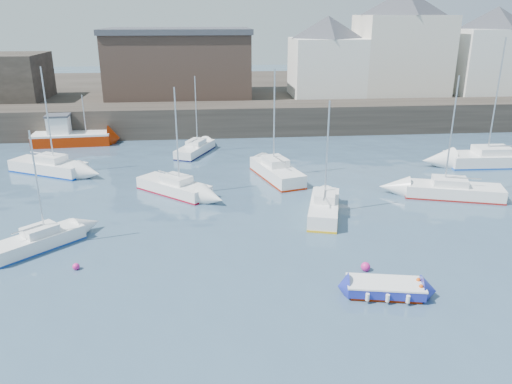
{
  "coord_description": "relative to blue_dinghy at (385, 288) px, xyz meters",
  "views": [
    {
      "loc": [
        -2.74,
        -16.91,
        11.86
      ],
      "look_at": [
        0.0,
        12.0,
        1.5
      ],
      "focal_mm": 35.0,
      "sensor_mm": 36.0,
      "label": 1
    }
  ],
  "objects": [
    {
      "name": "buoy_mid",
      "position": [
        -0.17,
        2.29,
        -0.36
      ],
      "size": [
        0.46,
        0.46,
        0.46
      ],
      "primitive_type": "sphere",
      "color": "#D62082",
      "rests_on": "ground"
    },
    {
      "name": "land_strip",
      "position": [
        -4.83,
        51.04,
        1.04
      ],
      "size": [
        90.0,
        32.0,
        2.8
      ],
      "primitive_type": "cube",
      "color": "#28231E",
      "rests_on": "ground"
    },
    {
      "name": "sailboat_e",
      "position": [
        -20.33,
        20.3,
        0.18
      ],
      "size": [
        6.63,
        4.78,
        8.25
      ],
      "color": "white",
      "rests_on": "ground"
    },
    {
      "name": "water",
      "position": [
        -4.83,
        -1.96,
        -0.36
      ],
      "size": [
        220.0,
        220.0,
        0.0
      ],
      "primitive_type": "plane",
      "color": "#2D4760",
      "rests_on": "ground"
    },
    {
      "name": "buoy_far",
      "position": [
        -9.82,
        14.93,
        -0.36
      ],
      "size": [
        0.43,
        0.43,
        0.43
      ],
      "primitive_type": "sphere",
      "color": "#D62082",
      "rests_on": "ground"
    },
    {
      "name": "sailboat_b",
      "position": [
        -10.18,
        14.52,
        0.12
      ],
      "size": [
        5.52,
        5.23,
        7.42
      ],
      "color": "white",
      "rests_on": "ground"
    },
    {
      "name": "sailboat_d",
      "position": [
        8.91,
        11.91,
        0.14
      ],
      "size": [
        6.76,
        3.83,
        8.21
      ],
      "color": "white",
      "rests_on": "ground"
    },
    {
      "name": "bldg_east_a",
      "position": [
        15.17,
        40.04,
        8.45
      ],
      "size": [
        13.36,
        13.36,
        11.8
      ],
      "color": "beige",
      "rests_on": "land_strip"
    },
    {
      "name": "bldg_east_b",
      "position": [
        26.17,
        39.54,
        7.51
      ],
      "size": [
        11.88,
        11.88,
        9.95
      ],
      "color": "white",
      "rests_on": "land_strip"
    },
    {
      "name": "sailboat_a",
      "position": [
        -16.92,
        6.33,
        0.09
      ],
      "size": [
        4.62,
        4.54,
        6.38
      ],
      "color": "white",
      "rests_on": "ground"
    },
    {
      "name": "sailboat_c",
      "position": [
        -0.63,
        9.46,
        0.18
      ],
      "size": [
        3.09,
        5.66,
        7.1
      ],
      "color": "white",
      "rests_on": "ground"
    },
    {
      "name": "buoy_near",
      "position": [
        -14.34,
        3.74,
        -0.36
      ],
      "size": [
        0.35,
        0.35,
        0.35
      ],
      "primitive_type": "sphere",
      "color": "#D62082",
      "rests_on": "ground"
    },
    {
      "name": "bldg_east_d",
      "position": [
        6.17,
        39.54,
        7.0
      ],
      "size": [
        11.14,
        11.14,
        8.95
      ],
      "color": "white",
      "rests_on": "land_strip"
    },
    {
      "name": "blue_dinghy",
      "position": [
        0.0,
        0.0,
        0.0
      ],
      "size": [
        3.62,
        2.1,
        0.65
      ],
      "color": "#992102",
      "rests_on": "ground"
    },
    {
      "name": "sailboat_h",
      "position": [
        -8.92,
        25.05,
        0.08
      ],
      "size": [
        3.71,
        5.53,
        6.82
      ],
      "color": "white",
      "rests_on": "ground"
    },
    {
      "name": "fishing_boat",
      "position": [
        -21.02,
        29.52,
        0.56
      ],
      "size": [
        7.32,
        3.17,
        4.74
      ],
      "color": "#992102",
      "rests_on": "ground"
    },
    {
      "name": "warehouse",
      "position": [
        -10.83,
        41.04,
        6.26
      ],
      "size": [
        16.4,
        10.4,
        7.6
      ],
      "color": "#3D2D26",
      "rests_on": "land_strip"
    },
    {
      "name": "sailboat_f",
      "position": [
        -2.58,
        17.16,
        0.21
      ],
      "size": [
        3.69,
        6.59,
        8.17
      ],
      "color": "white",
      "rests_on": "ground"
    },
    {
      "name": "quay_wall",
      "position": [
        -4.83,
        33.04,
        1.14
      ],
      "size": [
        90.0,
        5.0,
        3.0
      ],
      "primitive_type": "cube",
      "color": "#28231E",
      "rests_on": "ground"
    },
    {
      "name": "sailboat_g",
      "position": [
        15.96,
        18.93,
        0.22
      ],
      "size": [
        8.15,
        2.81,
        10.23
      ],
      "color": "white",
      "rests_on": "ground"
    }
  ]
}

